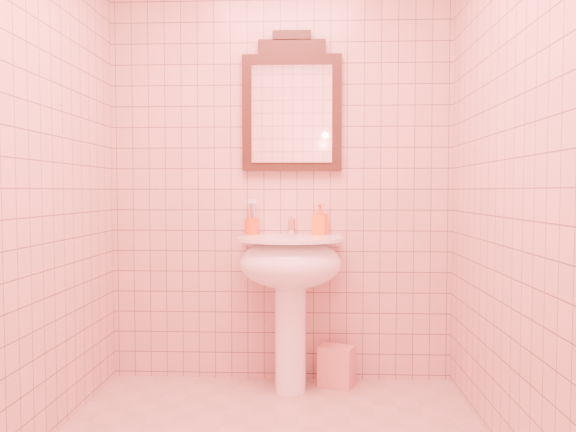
{
  "coord_description": "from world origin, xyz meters",
  "views": [
    {
      "loc": [
        0.19,
        -2.2,
        1.12
      ],
      "look_at": [
        0.07,
        0.55,
        0.99
      ],
      "focal_mm": 35.0,
      "sensor_mm": 36.0,
      "label": 1
    }
  ],
  "objects_px": {
    "towel": "(336,366)",
    "pedestal_sink": "(290,274)",
    "toothbrush_cup": "(252,226)",
    "soap_dispenser": "(320,220)",
    "mirror": "(292,107)"
  },
  "relations": [
    {
      "from": "towel",
      "to": "pedestal_sink",
      "type": "bearing_deg",
      "value": -158.75
    },
    {
      "from": "toothbrush_cup",
      "to": "soap_dispenser",
      "type": "bearing_deg",
      "value": -2.5
    },
    {
      "from": "mirror",
      "to": "towel",
      "type": "xyz_separation_m",
      "value": [
        0.26,
        -0.1,
        -1.49
      ]
    },
    {
      "from": "soap_dispenser",
      "to": "towel",
      "type": "relative_size",
      "value": 0.77
    },
    {
      "from": "mirror",
      "to": "soap_dispenser",
      "type": "relative_size",
      "value": 4.49
    },
    {
      "from": "toothbrush_cup",
      "to": "soap_dispenser",
      "type": "relative_size",
      "value": 1.02
    },
    {
      "from": "mirror",
      "to": "toothbrush_cup",
      "type": "distance_m",
      "value": 0.73
    },
    {
      "from": "toothbrush_cup",
      "to": "soap_dispenser",
      "type": "height_order",
      "value": "toothbrush_cup"
    },
    {
      "from": "pedestal_sink",
      "to": "towel",
      "type": "relative_size",
      "value": 3.72
    },
    {
      "from": "mirror",
      "to": "toothbrush_cup",
      "type": "relative_size",
      "value": 4.39
    },
    {
      "from": "towel",
      "to": "soap_dispenser",
      "type": "bearing_deg",
      "value": 146.77
    },
    {
      "from": "pedestal_sink",
      "to": "soap_dispenser",
      "type": "bearing_deg",
      "value": 44.6
    },
    {
      "from": "mirror",
      "to": "towel",
      "type": "bearing_deg",
      "value": -21.24
    },
    {
      "from": "soap_dispenser",
      "to": "toothbrush_cup",
      "type": "bearing_deg",
      "value": -162.59
    },
    {
      "from": "mirror",
      "to": "towel",
      "type": "relative_size",
      "value": 3.45
    }
  ]
}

